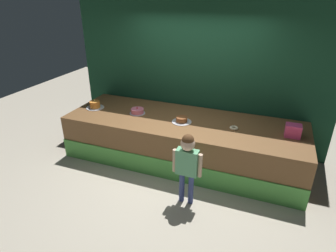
# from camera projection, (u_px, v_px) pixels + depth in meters

# --- Properties ---
(ground_plane) EXTENTS (12.00, 12.00, 0.00)m
(ground_plane) POSITION_uv_depth(u_px,v_px,m) (169.00, 179.00, 4.69)
(ground_plane) COLOR #BCB29E
(stage_platform) EXTENTS (4.16, 1.41, 0.78)m
(stage_platform) POSITION_uv_depth(u_px,v_px,m) (183.00, 140.00, 5.10)
(stage_platform) COLOR brown
(stage_platform) RESTS_ON ground_plane
(curtain_backdrop) EXTENTS (4.92, 0.08, 2.91)m
(curtain_backdrop) POSITION_uv_depth(u_px,v_px,m) (197.00, 71.00, 5.32)
(curtain_backdrop) COLOR #19472D
(curtain_backdrop) RESTS_ON ground_plane
(child_figure) EXTENTS (0.43, 0.20, 1.11)m
(child_figure) POSITION_uv_depth(u_px,v_px,m) (187.00, 160.00, 3.88)
(child_figure) COLOR #3F4C8C
(child_figure) RESTS_ON ground_plane
(pink_box) EXTENTS (0.23, 0.18, 0.20)m
(pink_box) POSITION_uv_depth(u_px,v_px,m) (293.00, 131.00, 4.33)
(pink_box) COLOR #F54A90
(pink_box) RESTS_ON stage_platform
(donut) EXTENTS (0.14, 0.14, 0.04)m
(donut) POSITION_uv_depth(u_px,v_px,m) (234.00, 128.00, 4.60)
(donut) COLOR beige
(donut) RESTS_ON stage_platform
(cake_left) EXTENTS (0.34, 0.34, 0.18)m
(cake_left) POSITION_uv_depth(u_px,v_px,m) (95.00, 105.00, 5.43)
(cake_left) COLOR silver
(cake_left) RESTS_ON stage_platform
(cake_center) EXTENTS (0.29, 0.29, 0.12)m
(cake_center) POSITION_uv_depth(u_px,v_px,m) (137.00, 111.00, 5.19)
(cake_center) COLOR silver
(cake_center) RESTS_ON stage_platform
(cake_right) EXTENTS (0.34, 0.34, 0.09)m
(cake_right) POSITION_uv_depth(u_px,v_px,m) (182.00, 120.00, 4.84)
(cake_right) COLOR silver
(cake_right) RESTS_ON stage_platform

